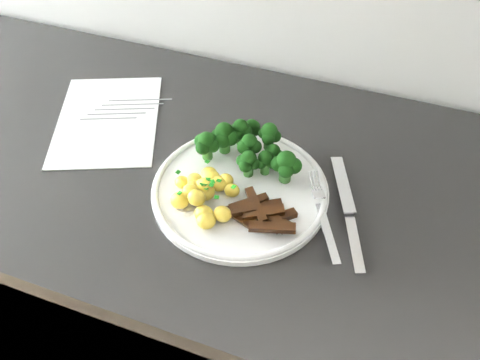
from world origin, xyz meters
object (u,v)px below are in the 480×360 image
recipe_paper (108,119)px  potatoes (205,193)px  plate (240,189)px  beef_strips (262,213)px  knife (350,225)px  counter (220,303)px  broccoli (249,145)px  fork (324,219)px

recipe_paper → potatoes: size_ratio=2.67×
recipe_paper → plate: size_ratio=1.09×
beef_strips → knife: (0.13, 0.03, -0.01)m
counter → broccoli: 0.52m
plate → fork: 0.15m
plate → knife: 0.19m
potatoes → knife: (0.23, 0.03, -0.02)m
counter → plate: plate is taller
counter → broccoli: (0.06, 0.03, 0.51)m
fork → counter: bearing=164.4°
broccoli → knife: (0.20, -0.08, -0.04)m
plate → beef_strips: bearing=-41.0°
recipe_paper → knife: (0.49, -0.10, 0.01)m
plate → potatoes: bearing=-136.7°
counter → plate: bearing=-29.3°
counter → broccoli: size_ratio=12.95×
potatoes → knife: bearing=7.5°
fork → potatoes: bearing=-174.1°
counter → beef_strips: beef_strips is taller
potatoes → knife: potatoes is taller
broccoli → plate: bearing=-82.7°
plate → beef_strips: size_ratio=2.35×
beef_strips → counter: bearing=144.9°
plate → potatoes: potatoes is taller
potatoes → beef_strips: potatoes is taller
counter → plate: size_ratio=8.47×
potatoes → knife: size_ratio=0.53×
fork → recipe_paper: bearing=166.0°
recipe_paper → fork: bearing=-14.0°
knife → counter: bearing=169.1°
recipe_paper → plate: 0.32m
recipe_paper → broccoli: 0.30m
broccoli → knife: size_ratio=0.85×
potatoes → beef_strips: 0.10m
counter → broccoli: broccoli is taller
beef_strips → potatoes: bearing=177.5°
counter → knife: size_ratio=11.00×
fork → knife: fork is taller
potatoes → fork: bearing=5.9°
plate → beef_strips: (0.05, -0.05, 0.01)m
recipe_paper → plate: plate is taller
recipe_paper → broccoli: broccoli is taller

